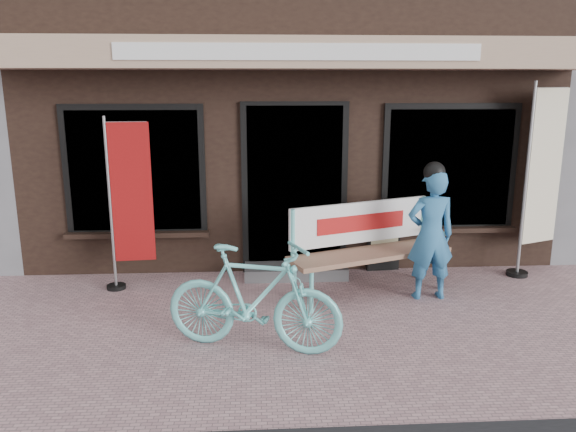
{
  "coord_description": "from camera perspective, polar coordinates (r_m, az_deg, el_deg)",
  "views": [
    {
      "loc": [
        -0.51,
        -5.06,
        2.42
      ],
      "look_at": [
        -0.16,
        0.7,
        1.05
      ],
      "focal_mm": 35.0,
      "sensor_mm": 36.0,
      "label": 1
    }
  ],
  "objects": [
    {
      "name": "ground",
      "position": [
        5.63,
        2.11,
        -12.11
      ],
      "size": [
        70.0,
        70.0,
        0.0
      ],
      "primitive_type": "plane",
      "color": "#B0868A",
      "rests_on": "ground"
    },
    {
      "name": "storefront",
      "position": [
        10.05,
        -0.56,
        16.61
      ],
      "size": [
        7.0,
        6.77,
        6.0
      ],
      "color": "black",
      "rests_on": "ground"
    },
    {
      "name": "bench",
      "position": [
        6.63,
        7.92,
        -2.52
      ],
      "size": [
        2.0,
        1.15,
        1.06
      ],
      "rotation": [
        0.0,
        0.0,
        0.36
      ],
      "color": "#6CD4D3",
      "rests_on": "ground"
    },
    {
      "name": "person",
      "position": [
        6.53,
        14.3,
        -1.63
      ],
      "size": [
        0.56,
        0.38,
        1.58
      ],
      "rotation": [
        0.0,
        0.0,
        0.05
      ],
      "color": "teal",
      "rests_on": "ground"
    },
    {
      "name": "bicycle",
      "position": [
        5.19,
        -3.54,
        -8.38
      ],
      "size": [
        1.73,
        0.92,
        1.0
      ],
      "primitive_type": "imported",
      "rotation": [
        0.0,
        0.0,
        1.28
      ],
      "color": "#6CD4D3",
      "rests_on": "ground"
    },
    {
      "name": "nobori_red",
      "position": [
        6.82,
        -15.9,
        1.37
      ],
      "size": [
        0.61,
        0.24,
        2.06
      ],
      "rotation": [
        0.0,
        0.0,
        0.08
      ],
      "color": "gray",
      "rests_on": "ground"
    },
    {
      "name": "nobori_cream",
      "position": [
        7.75,
        24.27,
        3.59
      ],
      "size": [
        0.72,
        0.4,
        2.45
      ],
      "rotation": [
        0.0,
        0.0,
        0.38
      ],
      "color": "gray",
      "rests_on": "ground"
    },
    {
      "name": "menu_stand",
      "position": [
        7.47,
        9.69,
        -2.21
      ],
      "size": [
        0.43,
        0.13,
        0.86
      ],
      "rotation": [
        0.0,
        0.0,
        0.09
      ],
      "color": "black",
      "rests_on": "ground"
    }
  ]
}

